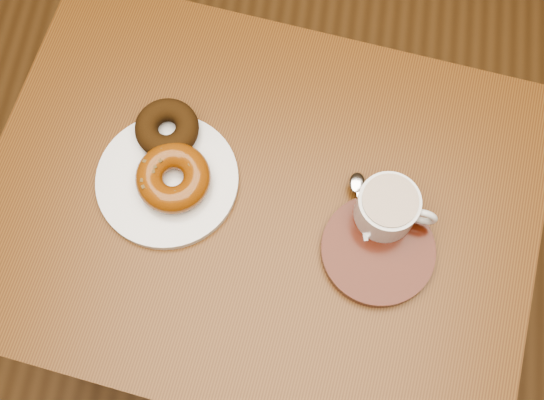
# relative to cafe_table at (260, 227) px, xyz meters

# --- Properties ---
(ground) EXTENTS (6.00, 6.00, 0.00)m
(ground) POSITION_rel_cafe_table_xyz_m (0.03, -0.22, -0.66)
(ground) COLOR brown
(ground) RESTS_ON ground
(cafe_table) EXTENTS (0.91, 0.73, 0.78)m
(cafe_table) POSITION_rel_cafe_table_xyz_m (0.00, 0.00, 0.00)
(cafe_table) COLOR brown
(cafe_table) RESTS_ON ground
(donut_plate) EXTENTS (0.28, 0.28, 0.01)m
(donut_plate) POSITION_rel_cafe_table_xyz_m (-0.14, 0.01, 0.13)
(donut_plate) COLOR silver
(donut_plate) RESTS_ON cafe_table
(donut_cinnamon) EXTENTS (0.11, 0.11, 0.04)m
(donut_cinnamon) POSITION_rel_cafe_table_xyz_m (-0.15, 0.09, 0.16)
(donut_cinnamon) COLOR black
(donut_cinnamon) RESTS_ON donut_plate
(donut_caramel) EXTENTS (0.11, 0.11, 0.04)m
(donut_caramel) POSITION_rel_cafe_table_xyz_m (-0.13, 0.01, 0.16)
(donut_caramel) COLOR brown
(donut_caramel) RESTS_ON donut_plate
(saucer) EXTENTS (0.19, 0.19, 0.02)m
(saucer) POSITION_rel_cafe_table_xyz_m (0.18, -0.05, 0.13)
(saucer) COLOR #3D1208
(saucer) RESTS_ON cafe_table
(coffee_cup) EXTENTS (0.12, 0.09, 0.06)m
(coffee_cup) POSITION_rel_cafe_table_xyz_m (0.19, 0.00, 0.17)
(coffee_cup) COLOR silver
(coffee_cup) RESTS_ON saucer
(teaspoon) EXTENTS (0.04, 0.11, 0.01)m
(teaspoon) POSITION_rel_cafe_table_xyz_m (0.14, 0.03, 0.15)
(teaspoon) COLOR silver
(teaspoon) RESTS_ON saucer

